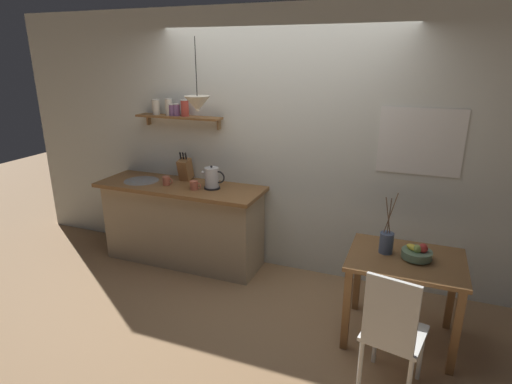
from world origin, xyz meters
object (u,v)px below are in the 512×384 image
twig_vase (386,242)px  knife_block (185,169)px  fruit_bowl (417,253)px  electric_kettle (212,178)px  dining_chair_near (392,330)px  pendant_lamp (197,104)px  coffee_mug_spare (194,185)px  dining_table (405,273)px  coffee_mug_by_sink (167,181)px

twig_vase → knife_block: 2.32m
fruit_bowl → electric_kettle: size_ratio=0.88×
dining_chair_near → pendant_lamp: bearing=151.1°
twig_vase → knife_block: bearing=163.3°
dining_chair_near → electric_kettle: (-1.92, 1.19, 0.51)m
dining_chair_near → coffee_mug_spare: (-2.08, 1.09, 0.44)m
fruit_bowl → pendant_lamp: pendant_lamp is taller
dining_table → coffee_mug_spare: bearing=168.2°
electric_kettle → dining_table: bearing=-15.3°
dining_table → electric_kettle: (-1.96, 0.54, 0.42)m
fruit_bowl → electric_kettle: 2.11m
fruit_bowl → electric_kettle: electric_kettle is taller
coffee_mug_by_sink → pendant_lamp: 0.93m
dining_table → coffee_mug_by_sink: 2.54m
coffee_mug_spare → dining_chair_near: bearing=-27.7°
dining_chair_near → twig_vase: 0.77m
pendant_lamp → twig_vase: bearing=-12.5°
twig_vase → electric_kettle: twig_vase is taller
dining_chair_near → coffee_mug_by_sink: coffee_mug_by_sink is taller
knife_block → coffee_mug_by_sink: 0.26m
coffee_mug_by_sink → twig_vase: bearing=-10.6°
dining_chair_near → twig_vase: size_ratio=1.83×
fruit_bowl → pendant_lamp: 2.39m
twig_vase → coffee_mug_spare: twig_vase is taller
fruit_bowl → coffee_mug_by_sink: coffee_mug_by_sink is taller
electric_kettle → coffee_mug_by_sink: (-0.51, -0.07, -0.06)m
dining_chair_near → knife_block: size_ratio=2.89×
twig_vase → dining_table: bearing=-13.3°
twig_vase → coffee_mug_spare: (-1.96, 0.40, 0.13)m
electric_kettle → pendant_lamp: 0.78m
pendant_lamp → coffee_mug_spare: bearing=-167.8°
fruit_bowl → electric_kettle: (-2.03, 0.53, 0.24)m
dining_chair_near → pendant_lamp: size_ratio=1.35×
knife_block → electric_kettle: bearing=-21.6°
dining_table → twig_vase: bearing=166.7°
fruit_bowl → coffee_mug_spare: 2.24m
coffee_mug_spare → pendant_lamp: size_ratio=0.18×
twig_vase → pendant_lamp: pendant_lamp is taller
knife_block → coffee_mug_by_sink: (-0.10, -0.23, -0.08)m
dining_chair_near → twig_vase: twig_vase is taller
coffee_mug_by_sink → pendant_lamp: (0.42, -0.01, 0.83)m
knife_block → coffee_mug_by_sink: size_ratio=2.74×
fruit_bowl → pendant_lamp: (-2.12, 0.45, 1.00)m
twig_vase → fruit_bowl: bearing=-7.8°
twig_vase → dining_chair_near: bearing=-79.7°
dining_table → dining_chair_near: 0.66m
dining_chair_near → coffee_mug_by_sink: 2.72m
fruit_bowl → dining_table: bearing=-175.1°
dining_chair_near → coffee_mug_spare: 2.39m
dining_table → knife_block: size_ratio=2.71×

